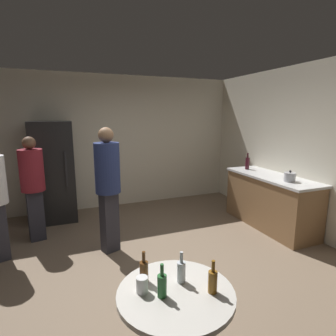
{
  "coord_description": "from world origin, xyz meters",
  "views": [
    {
      "loc": [
        -1.0,
        -2.99,
        1.9
      ],
      "look_at": [
        0.34,
        0.36,
        1.2
      ],
      "focal_mm": 28.96,
      "sensor_mm": 36.0,
      "label": 1
    }
  ],
  "objects": [
    {
      "name": "ground_plane",
      "position": [
        0.0,
        0.0,
        -0.05
      ],
      "size": [
        5.2,
        5.2,
        0.1
      ],
      "primitive_type": "cube",
      "color": "#7A6651"
    },
    {
      "name": "person_in_navy_shirt",
      "position": [
        -0.44,
        0.64,
        1.03
      ],
      "size": [
        0.44,
        0.44,
        1.75
      ],
      "rotation": [
        0.0,
        0.0,
        -1.19
      ],
      "color": "#2D2D38",
      "rests_on": "ground_plane"
    },
    {
      "name": "beer_bottle_amber",
      "position": [
        -0.12,
        -1.59,
        0.82
      ],
      "size": [
        0.06,
        0.06,
        0.23
      ],
      "color": "#8C5919",
      "rests_on": "foreground_table"
    },
    {
      "name": "plastic_cup_white",
      "position": [
        -0.56,
        -1.42,
        0.79
      ],
      "size": [
        0.08,
        0.08,
        0.11
      ],
      "primitive_type": "cylinder",
      "color": "white",
      "rests_on": "foreground_table"
    },
    {
      "name": "person_in_maroon_shirt",
      "position": [
        -1.43,
        1.4,
        0.93
      ],
      "size": [
        0.41,
        0.41,
        1.6
      ],
      "rotation": [
        0.0,
        0.0,
        -1.35
      ],
      "color": "#2D2D38",
      "rests_on": "ground_plane"
    },
    {
      "name": "wine_bottle_on_counter",
      "position": [
        2.24,
        1.11,
        1.02
      ],
      "size": [
        0.08,
        0.08,
        0.31
      ],
      "color": "#3F141E",
      "rests_on": "kitchen_counter"
    },
    {
      "name": "refrigerator",
      "position": [
        -1.15,
        2.2,
        0.9
      ],
      "size": [
        0.7,
        0.68,
        1.8
      ],
      "color": "black",
      "rests_on": "ground_plane"
    },
    {
      "name": "kettle",
      "position": [
        2.23,
        0.07,
        0.97
      ],
      "size": [
        0.24,
        0.17,
        0.18
      ],
      "color": "#B2B2B7",
      "rests_on": "kitchen_counter"
    },
    {
      "name": "beer_bottle_green",
      "position": [
        -0.45,
        -1.51,
        0.82
      ],
      "size": [
        0.06,
        0.06,
        0.23
      ],
      "color": "#26662D",
      "rests_on": "foreground_table"
    },
    {
      "name": "kitchen_counter",
      "position": [
        2.28,
        0.5,
        0.45
      ],
      "size": [
        0.64,
        1.73,
        0.9
      ],
      "color": "olive",
      "rests_on": "ground_plane"
    },
    {
      "name": "beer_bottle_clear",
      "position": [
        -0.27,
        -1.41,
        0.82
      ],
      "size": [
        0.06,
        0.06,
        0.23
      ],
      "color": "silver",
      "rests_on": "foreground_table"
    },
    {
      "name": "foreground_table",
      "position": [
        -0.34,
        -1.49,
        0.63
      ],
      "size": [
        0.8,
        0.8,
        0.73
      ],
      "color": "beige",
      "rests_on": "ground_plane"
    },
    {
      "name": "wall_side_right",
      "position": [
        2.63,
        0.0,
        1.35
      ],
      "size": [
        0.06,
        5.2,
        2.7
      ],
      "primitive_type": "cube",
      "color": "silver",
      "rests_on": "ground_plane"
    },
    {
      "name": "beer_bottle_brown",
      "position": [
        -0.51,
        -1.31,
        0.82
      ],
      "size": [
        0.06,
        0.06,
        0.23
      ],
      "color": "#593314",
      "rests_on": "foreground_table"
    },
    {
      "name": "wall_back",
      "position": [
        0.0,
        2.63,
        1.35
      ],
      "size": [
        5.32,
        0.06,
        2.7
      ],
      "primitive_type": "cube",
      "color": "silver",
      "rests_on": "ground_plane"
    }
  ]
}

